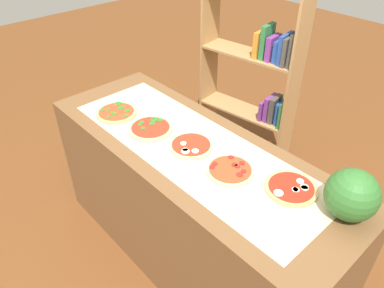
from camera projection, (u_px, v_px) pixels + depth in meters
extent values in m
plane|color=brown|center=(192.00, 251.00, 2.67)|extent=(12.00, 12.00, 0.00)
cube|color=brown|center=(192.00, 205.00, 2.39)|extent=(2.04, 0.73, 0.94)
cube|color=beige|center=(192.00, 147.00, 2.11)|extent=(1.69, 0.55, 0.00)
cylinder|color=#DBB26B|center=(117.00, 113.00, 2.40)|extent=(0.26, 0.26, 0.02)
cylinder|color=red|center=(116.00, 111.00, 2.39)|extent=(0.23, 0.23, 0.00)
ellipsoid|color=#286B23|center=(115.00, 114.00, 2.36)|extent=(0.04, 0.04, 0.00)
ellipsoid|color=#286B23|center=(126.00, 116.00, 2.34)|extent=(0.04, 0.03, 0.00)
ellipsoid|color=#286B23|center=(120.00, 108.00, 2.41)|extent=(0.04, 0.04, 0.00)
ellipsoid|color=#286B23|center=(119.00, 103.00, 2.47)|extent=(0.06, 0.05, 0.00)
ellipsoid|color=#286B23|center=(122.00, 107.00, 2.43)|extent=(0.03, 0.04, 0.00)
ellipsoid|color=#286B23|center=(113.00, 113.00, 2.36)|extent=(0.04, 0.03, 0.00)
ellipsoid|color=#286B23|center=(109.00, 117.00, 2.33)|extent=(0.04, 0.04, 0.00)
ellipsoid|color=#286B23|center=(103.00, 110.00, 2.40)|extent=(0.04, 0.04, 0.00)
ellipsoid|color=#286B23|center=(117.00, 105.00, 2.45)|extent=(0.03, 0.05, 0.00)
ellipsoid|color=#286B23|center=(108.00, 110.00, 2.40)|extent=(0.04, 0.04, 0.00)
ellipsoid|color=#286B23|center=(127.00, 111.00, 2.39)|extent=(0.03, 0.05, 0.00)
ellipsoid|color=#286B23|center=(128.00, 111.00, 2.39)|extent=(0.04, 0.03, 0.00)
cylinder|color=#E5C17F|center=(151.00, 129.00, 2.25)|extent=(0.28, 0.28, 0.02)
cylinder|color=red|center=(150.00, 127.00, 2.24)|extent=(0.23, 0.23, 0.00)
ellipsoid|color=#286B23|center=(142.00, 122.00, 2.28)|extent=(0.04, 0.05, 0.00)
ellipsoid|color=#286B23|center=(155.00, 118.00, 2.32)|extent=(0.05, 0.04, 0.00)
ellipsoid|color=#286B23|center=(152.00, 123.00, 2.27)|extent=(0.04, 0.05, 0.00)
ellipsoid|color=#286B23|center=(155.00, 120.00, 2.30)|extent=(0.02, 0.05, 0.00)
ellipsoid|color=#286B23|center=(143.00, 128.00, 2.22)|extent=(0.03, 0.02, 0.00)
ellipsoid|color=#286B23|center=(160.00, 120.00, 2.30)|extent=(0.05, 0.05, 0.00)
ellipsoid|color=#286B23|center=(140.00, 124.00, 2.26)|extent=(0.05, 0.05, 0.00)
ellipsoid|color=#286B23|center=(153.00, 121.00, 2.29)|extent=(0.03, 0.02, 0.00)
cylinder|color=#E5C17F|center=(191.00, 146.00, 2.11)|extent=(0.25, 0.25, 0.02)
cylinder|color=red|center=(191.00, 144.00, 2.10)|extent=(0.22, 0.22, 0.00)
cylinder|color=#EFE5CC|center=(195.00, 151.00, 2.04)|extent=(0.04, 0.04, 0.00)
cylinder|color=#EFE5CC|center=(185.00, 150.00, 2.05)|extent=(0.03, 0.03, 0.00)
cylinder|color=#EFE5CC|center=(185.00, 151.00, 2.04)|extent=(0.05, 0.05, 0.00)
cylinder|color=#EFE5CC|center=(183.00, 143.00, 2.10)|extent=(0.03, 0.03, 0.00)
cylinder|color=#E5C17F|center=(229.00, 171.00, 1.93)|extent=(0.26, 0.26, 0.01)
cylinder|color=red|center=(230.00, 169.00, 1.93)|extent=(0.22, 0.22, 0.00)
cylinder|color=maroon|center=(235.00, 165.00, 1.95)|extent=(0.03, 0.03, 0.00)
cylinder|color=maroon|center=(242.00, 163.00, 1.96)|extent=(0.03, 0.03, 0.00)
cylinder|color=maroon|center=(237.00, 166.00, 1.94)|extent=(0.03, 0.03, 0.00)
cylinder|color=maroon|center=(212.00, 167.00, 1.94)|extent=(0.03, 0.03, 0.00)
cylinder|color=maroon|center=(215.00, 164.00, 1.96)|extent=(0.03, 0.03, 0.00)
cylinder|color=maroon|center=(231.00, 157.00, 2.00)|extent=(0.03, 0.03, 0.00)
cylinder|color=maroon|center=(244.00, 171.00, 1.91)|extent=(0.03, 0.03, 0.00)
cylinder|color=maroon|center=(240.00, 174.00, 1.89)|extent=(0.03, 0.03, 0.00)
cylinder|color=tan|center=(291.00, 188.00, 1.82)|extent=(0.26, 0.26, 0.01)
cylinder|color=#AD2314|center=(291.00, 187.00, 1.82)|extent=(0.22, 0.22, 0.00)
cylinder|color=#EFE5CC|center=(296.00, 190.00, 1.80)|extent=(0.03, 0.03, 0.00)
cylinder|color=#EFE5CC|center=(300.00, 181.00, 1.84)|extent=(0.04, 0.04, 0.00)
cylinder|color=#EFE5CC|center=(305.00, 188.00, 1.80)|extent=(0.04, 0.04, 0.00)
cylinder|color=#EFE5CC|center=(279.00, 193.00, 1.78)|extent=(0.05, 0.05, 0.00)
cylinder|color=#EFE5CC|center=(295.00, 190.00, 1.80)|extent=(0.03, 0.03, 0.00)
cylinder|color=#EFE5CC|center=(304.00, 187.00, 1.81)|extent=(0.04, 0.04, 0.00)
sphere|color=#2D6628|center=(352.00, 195.00, 1.62)|extent=(0.24, 0.24, 0.24)
cube|color=#A87A47|center=(291.00, 99.00, 2.88)|extent=(0.05, 0.24, 1.58)
cube|color=#A87A47|center=(209.00, 71.00, 3.30)|extent=(0.05, 0.24, 1.58)
cube|color=#A87A47|center=(240.00, 157.00, 3.55)|extent=(0.82, 0.35, 0.02)
cube|color=orange|center=(276.00, 164.00, 3.29)|extent=(0.05, 0.14, 0.21)
cube|color=#234799|center=(272.00, 162.00, 3.31)|extent=(0.06, 0.18, 0.21)
cube|color=orange|center=(268.00, 161.00, 3.34)|extent=(0.06, 0.19, 0.19)
cube|color=orange|center=(264.00, 156.00, 3.34)|extent=(0.05, 0.16, 0.25)
cube|color=#47423D|center=(260.00, 155.00, 3.36)|extent=(0.06, 0.16, 0.24)
cube|color=#A87A47|center=(245.00, 111.00, 3.24)|extent=(0.82, 0.35, 0.02)
cube|color=#2D753D|center=(285.00, 113.00, 2.98)|extent=(0.05, 0.20, 0.23)
cube|color=#234799|center=(280.00, 113.00, 3.01)|extent=(0.05, 0.14, 0.19)
cube|color=#47423D|center=(275.00, 109.00, 3.03)|extent=(0.06, 0.15, 0.22)
cube|color=#753384|center=(270.00, 108.00, 3.05)|extent=(0.06, 0.16, 0.21)
cube|color=#753384|center=(265.00, 109.00, 3.09)|extent=(0.05, 0.18, 0.17)
cube|color=#A87A47|center=(250.00, 54.00, 2.93)|extent=(0.82, 0.35, 0.02)
cube|color=#47423D|center=(295.00, 49.00, 2.67)|extent=(0.06, 0.18, 0.25)
cube|color=#47423D|center=(290.00, 50.00, 2.70)|extent=(0.06, 0.20, 0.21)
cube|color=#234799|center=(285.00, 49.00, 2.72)|extent=(0.06, 0.18, 0.22)
cube|color=#234799|center=(279.00, 51.00, 2.75)|extent=(0.06, 0.15, 0.17)
cube|color=#753384|center=(273.00, 48.00, 2.78)|extent=(0.07, 0.17, 0.19)
cube|color=#2D753D|center=(267.00, 41.00, 2.78)|extent=(0.06, 0.16, 0.26)
cube|color=orange|center=(261.00, 43.00, 2.83)|extent=(0.06, 0.19, 0.20)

